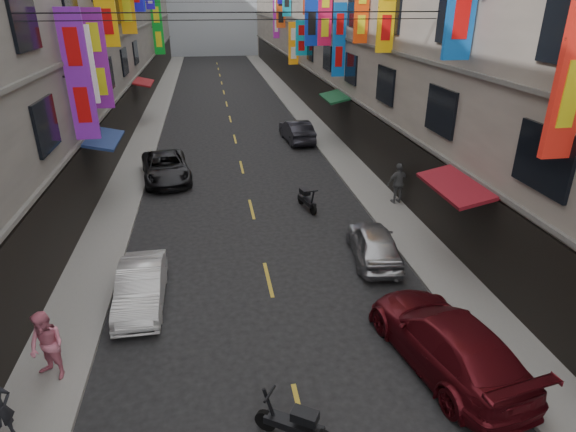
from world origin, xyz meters
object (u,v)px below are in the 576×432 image
object	(u,v)px
car_right_near	(447,341)
scooter_far_right	(307,200)
car_left_mid	(141,287)
car_right_mid	(374,243)
pedestrian_rfar	(398,183)
car_right_far	(297,131)
scooter_crossing	(295,424)
pedestrian_lfar	(47,346)
car_left_far	(166,167)

from	to	relation	value
car_right_near	scooter_far_right	bearing A→B (deg)	-91.82
car_left_mid	car_right_near	xyz separation A→B (m)	(7.94, -4.04, 0.13)
car_right_mid	car_left_mid	bearing A→B (deg)	17.94
pedestrian_rfar	scooter_far_right	bearing A→B (deg)	-10.27
car_right_far	scooter_crossing	bearing A→B (deg)	75.45
scooter_far_right	pedestrian_lfar	distance (m)	12.55
car_left_mid	car_right_mid	bearing A→B (deg)	10.68
scooter_crossing	car_left_mid	size ratio (longest dim) A/B	0.42
car_right_far	pedestrian_lfar	size ratio (longest dim) A/B	2.32
car_left_far	pedestrian_lfar	size ratio (longest dim) A/B	2.66
car_right_far	pedestrian_lfar	distance (m)	22.78
car_right_mid	pedestrian_rfar	distance (m)	5.39
car_left_mid	car_right_mid	world-z (taller)	car_right_mid
car_right_mid	car_right_far	world-z (taller)	car_right_far
scooter_crossing	car_left_mid	bearing A→B (deg)	65.86
car_right_mid	pedestrian_rfar	size ratio (longest dim) A/B	2.03
scooter_crossing	pedestrian_rfar	world-z (taller)	pedestrian_rfar
car_left_mid	car_left_far	world-z (taller)	car_left_far
car_left_mid	car_right_far	world-z (taller)	car_right_far
car_left_mid	car_left_far	size ratio (longest dim) A/B	0.77
scooter_far_right	pedestrian_lfar	bearing A→B (deg)	35.51
scooter_crossing	car_left_far	world-z (taller)	car_left_far
car_right_near	car_right_far	distance (m)	21.58
scooter_crossing	car_right_mid	world-z (taller)	car_right_mid
car_left_mid	scooter_far_right	bearing A→B (deg)	44.49
car_left_far	pedestrian_lfar	distance (m)	14.49
scooter_far_right	car_right_near	size ratio (longest dim) A/B	0.34
scooter_crossing	car_left_mid	xyz separation A→B (m)	(-3.76, 5.70, 0.18)
car_left_far	car_right_far	bearing A→B (deg)	29.47
car_right_mid	car_left_far	bearing A→B (deg)	-44.25
car_left_far	car_right_near	xyz separation A→B (m)	(7.94, -15.39, 0.07)
scooter_crossing	car_left_mid	world-z (taller)	car_left_mid
car_right_mid	pedestrian_lfar	size ratio (longest dim) A/B	2.06
scooter_crossing	car_left_mid	distance (m)	6.83
car_left_mid	pedestrian_lfar	distance (m)	3.53
car_right_near	car_right_mid	size ratio (longest dim) A/B	1.36
scooter_far_right	car_right_near	bearing A→B (deg)	84.72
car_right_mid	car_right_far	xyz separation A→B (m)	(0.08, 15.99, 0.06)
scooter_crossing	pedestrian_lfar	distance (m)	6.20
scooter_far_right	car_right_near	world-z (taller)	car_right_near
car_left_mid	car_right_near	size ratio (longest dim) A/B	0.73
car_right_mid	car_right_far	bearing A→B (deg)	-83.49
car_right_near	pedestrian_rfar	xyz separation A→B (m)	(2.66, 10.25, 0.30)
car_left_mid	car_left_far	bearing A→B (deg)	89.54
pedestrian_lfar	pedestrian_rfar	world-z (taller)	pedestrian_rfar
scooter_far_right	pedestrian_rfar	bearing A→B (deg)	163.65
pedestrian_lfar	car_right_mid	bearing A→B (deg)	57.79
scooter_far_right	pedestrian_rfar	distance (m)	4.21
pedestrian_rfar	scooter_crossing	bearing A→B (deg)	52.82
scooter_far_right	car_right_far	bearing A→B (deg)	-111.38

